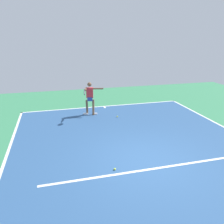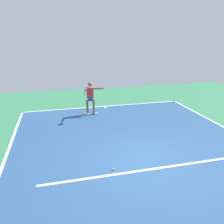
{
  "view_description": "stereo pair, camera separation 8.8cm",
  "coord_description": "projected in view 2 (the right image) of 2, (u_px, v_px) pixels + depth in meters",
  "views": [
    {
      "loc": [
        2.79,
        6.13,
        3.88
      ],
      "look_at": [
        0.5,
        -2.52,
        0.9
      ],
      "focal_mm": 36.66,
      "sensor_mm": 36.0,
      "label": 1
    },
    {
      "loc": [
        2.7,
        6.15,
        3.88
      ],
      "look_at": [
        0.5,
        -2.52,
        0.9
      ],
      "focal_mm": 36.66,
      "sensor_mm": 36.0,
      "label": 2
    }
  ],
  "objects": [
    {
      "name": "ground_plane",
      "position": [
        146.0,
        160.0,
        7.51
      ],
      "size": [
        22.08,
        22.08,
        0.0
      ],
      "primitive_type": "plane",
      "color": "#388456"
    },
    {
      "name": "court_surface",
      "position": [
        146.0,
        160.0,
        7.51
      ],
      "size": [
        9.09,
        12.6,
        0.0
      ],
      "primitive_type": "cube",
      "color": "#2D5484",
      "rests_on": "ground_plane"
    },
    {
      "name": "court_line_baseline_near",
      "position": [
        105.0,
        106.0,
        13.26
      ],
      "size": [
        9.09,
        0.1,
        0.01
      ],
      "primitive_type": "cube",
      "color": "white",
      "rests_on": "ground_plane"
    },
    {
      "name": "court_line_service",
      "position": [
        152.0,
        169.0,
        7.01
      ],
      "size": [
        6.82,
        0.1,
        0.01
      ],
      "primitive_type": "cube",
      "color": "white",
      "rests_on": "ground_plane"
    },
    {
      "name": "court_line_centre_mark",
      "position": [
        105.0,
        107.0,
        13.07
      ],
      "size": [
        0.1,
        0.3,
        0.01
      ],
      "primitive_type": "cube",
      "color": "white",
      "rests_on": "ground_plane"
    },
    {
      "name": "tennis_player",
      "position": [
        90.0,
        96.0,
        11.56
      ],
      "size": [
        1.1,
        1.13,
        1.7
      ],
      "rotation": [
        0.0,
        0.0,
        -0.24
      ],
      "color": "brown",
      "rests_on": "ground_plane"
    },
    {
      "name": "tennis_ball_centre_court",
      "position": [
        114.0,
        169.0,
        6.94
      ],
      "size": [
        0.07,
        0.07,
        0.07
      ],
      "primitive_type": "sphere",
      "color": "#C6E53D",
      "rests_on": "ground_plane"
    },
    {
      "name": "tennis_ball_by_sideline",
      "position": [
        118.0,
        117.0,
        11.48
      ],
      "size": [
        0.07,
        0.07,
        0.07
      ],
      "primitive_type": "sphere",
      "color": "yellow",
      "rests_on": "ground_plane"
    }
  ]
}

